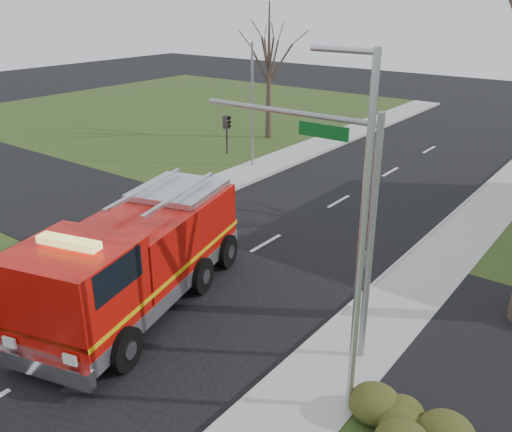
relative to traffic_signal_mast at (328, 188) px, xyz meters
The scene contains 8 objects.
ground 7.18m from the traffic_signal_mast, 163.94° to the right, with size 120.00×120.00×0.00m, color black.
sidewalk_right 4.97m from the traffic_signal_mast, 56.58° to the right, with size 2.40×80.00×0.15m, color #A0A09A.
sidewalk_left 12.41m from the traffic_signal_mast, behind, with size 2.40×80.00×0.15m, color #A0A09A.
bare_tree_left 23.97m from the traffic_signal_mast, 129.43° to the left, with size 4.50×4.50×9.00m.
traffic_signal_mast is the anchor object (origin of this frame).
streetlight_pole 2.78m from the traffic_signal_mast, 46.02° to the right, with size 1.48×0.16×8.40m.
utility_pole_far 17.38m from the traffic_signal_mast, 133.85° to the left, with size 0.14×0.14×7.00m, color gray.
fire_engine 6.73m from the traffic_signal_mast, 162.82° to the right, with size 5.19×9.19×3.51m.
Camera 1 is at (11.63, -10.03, 9.24)m, focal length 38.00 mm.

